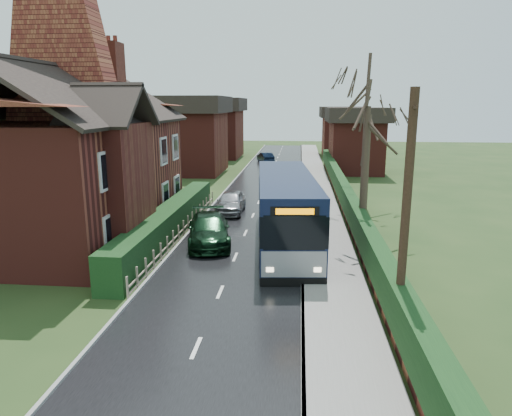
# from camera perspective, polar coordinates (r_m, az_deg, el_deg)

# --- Properties ---
(ground) EXTENTS (140.00, 140.00, 0.00)m
(ground) POSITION_cam_1_polar(r_m,az_deg,el_deg) (19.10, -3.47, -8.13)
(ground) COLOR #35471E
(ground) RESTS_ON ground
(road) EXTENTS (6.00, 100.00, 0.02)m
(road) POSITION_cam_1_polar(r_m,az_deg,el_deg) (28.58, -0.38, -0.95)
(road) COLOR black
(road) RESTS_ON ground
(pavement) EXTENTS (2.50, 100.00, 0.14)m
(pavement) POSITION_cam_1_polar(r_m,az_deg,el_deg) (28.46, 8.16, -1.02)
(pavement) COLOR slate
(pavement) RESTS_ON ground
(kerb_right) EXTENTS (0.12, 100.00, 0.14)m
(kerb_right) POSITION_cam_1_polar(r_m,az_deg,el_deg) (28.43, 5.74, -0.97)
(kerb_right) COLOR gray
(kerb_right) RESTS_ON ground
(kerb_left) EXTENTS (0.12, 100.00, 0.10)m
(kerb_left) POSITION_cam_1_polar(r_m,az_deg,el_deg) (29.03, -6.38, -0.73)
(kerb_left) COLOR gray
(kerb_left) RESTS_ON ground
(front_hedge) EXTENTS (1.20, 16.00, 1.60)m
(front_hedge) POSITION_cam_1_polar(r_m,az_deg,el_deg) (24.35, -10.77, -1.72)
(front_hedge) COLOR black
(front_hedge) RESTS_ON ground
(picket_fence) EXTENTS (0.10, 16.00, 0.90)m
(picket_fence) POSITION_cam_1_polar(r_m,az_deg,el_deg) (24.25, -9.03, -2.57)
(picket_fence) COLOR tan
(picket_fence) RESTS_ON ground
(right_wall_hedge) EXTENTS (0.60, 50.00, 1.80)m
(right_wall_hedge) POSITION_cam_1_polar(r_m,az_deg,el_deg) (28.37, 11.35, 0.78)
(right_wall_hedge) COLOR maroon
(right_wall_hedge) RESTS_ON ground
(brick_house) EXTENTS (9.30, 14.60, 10.30)m
(brick_house) POSITION_cam_1_polar(r_m,az_deg,el_deg) (25.32, -21.89, 6.37)
(brick_house) COLOR maroon
(brick_house) RESTS_ON ground
(bus) EXTENTS (3.59, 11.55, 3.45)m
(bus) POSITION_cam_1_polar(r_m,az_deg,el_deg) (22.56, 3.72, -0.29)
(bus) COLOR black
(bus) RESTS_ON ground
(car_silver) EXTENTS (1.71, 4.14, 1.40)m
(car_silver) POSITION_cam_1_polar(r_m,az_deg,el_deg) (29.33, -3.15, 0.77)
(car_silver) COLOR #A4A3A7
(car_silver) RESTS_ON ground
(car_green) EXTENTS (3.00, 5.28, 1.44)m
(car_green) POSITION_cam_1_polar(r_m,az_deg,el_deg) (22.89, -5.91, -2.70)
(car_green) COLOR black
(car_green) RESTS_ON ground
(car_distant) EXTENTS (2.43, 3.88, 1.21)m
(car_distant) POSITION_cam_1_polar(r_m,az_deg,el_deg) (54.90, 1.19, 6.34)
(car_distant) COLOR black
(car_distant) RESTS_ON ground
(bus_stop_sign) EXTENTS (0.22, 0.45, 3.06)m
(bus_stop_sign) POSITION_cam_1_polar(r_m,az_deg,el_deg) (22.89, 6.26, 0.63)
(bus_stop_sign) COLOR slate
(bus_stop_sign) RESTS_ON ground
(telegraph_pole) EXTENTS (0.25, 0.94, 7.28)m
(telegraph_pole) POSITION_cam_1_polar(r_m,az_deg,el_deg) (13.33, 18.16, -1.46)
(telegraph_pole) COLOR black
(telegraph_pole) RESTS_ON ground
(tree_right_near) EXTENTS (4.46, 4.46, 9.63)m
(tree_right_near) POSITION_cam_1_polar(r_m,az_deg,el_deg) (22.74, 13.85, 13.42)
(tree_right_near) COLOR #35271F
(tree_right_near) RESTS_ON ground
(tree_right_far) EXTENTS (4.57, 4.57, 8.82)m
(tree_right_far) POSITION_cam_1_polar(r_m,az_deg,el_deg) (30.63, 14.03, 12.03)
(tree_right_far) COLOR #3B2D23
(tree_right_far) RESTS_ON ground
(tree_house_side) EXTENTS (3.89, 3.89, 8.84)m
(tree_house_side) POSITION_cam_1_polar(r_m,az_deg,el_deg) (32.07, -24.68, 11.30)
(tree_house_side) COLOR #3B3023
(tree_house_side) RESTS_ON ground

